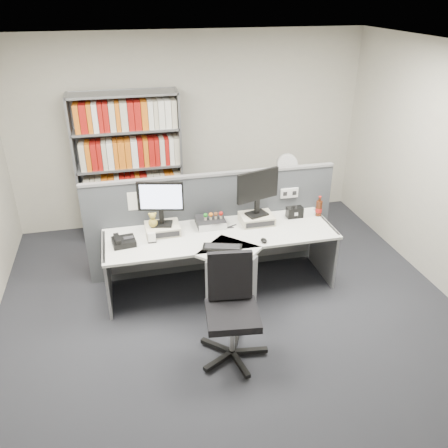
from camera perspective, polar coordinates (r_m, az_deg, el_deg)
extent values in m
plane|color=#292B31|center=(4.93, 1.78, -12.98)|extent=(5.50, 5.50, 0.00)
cube|color=#B8B4A4|center=(6.71, -4.19, 11.34)|extent=(5.00, 0.04, 2.70)
cube|color=white|center=(3.79, 2.39, 19.90)|extent=(5.00, 5.50, 0.04)
cube|color=#3F4348|center=(5.60, -1.41, 0.06)|extent=(3.00, 0.05, 1.25)
cube|color=gray|center=(5.34, -1.48, 6.13)|extent=(3.00, 0.07, 0.03)
cube|color=white|center=(5.69, 8.05, 3.84)|extent=(0.22, 0.04, 0.12)
cube|color=white|center=(5.30, -10.97, 2.99)|extent=(0.16, 0.00, 0.22)
cube|color=white|center=(5.32, -6.68, 3.43)|extent=(0.16, 0.00, 0.22)
cube|color=white|center=(5.57, 5.69, 4.58)|extent=(0.16, 0.00, 0.22)
cube|color=silver|center=(5.19, -0.43, -1.27)|extent=(2.60, 0.80, 0.03)
cube|color=silver|center=(4.85, 0.62, -3.47)|extent=(0.74, 0.74, 0.03)
cube|color=gray|center=(4.95, 0.94, -7.75)|extent=(0.57, 0.57, 0.69)
cube|color=gray|center=(5.28, -14.18, -6.05)|extent=(0.03, 0.70, 0.72)
cube|color=gray|center=(5.74, 12.15, -2.87)|extent=(0.03, 0.70, 0.72)
cube|color=gray|center=(5.67, -1.23, -2.73)|extent=(2.50, 0.02, 0.45)
cube|color=beige|center=(5.22, -7.60, -0.57)|extent=(0.38, 0.30, 0.10)
cube|color=black|center=(5.08, -7.41, -1.34)|extent=(0.34, 0.01, 0.06)
cube|color=beige|center=(5.41, 4.04, 0.67)|extent=(0.38, 0.30, 0.10)
cube|color=black|center=(5.28, 4.51, -0.04)|extent=(0.34, 0.01, 0.06)
cube|color=black|center=(5.19, -7.64, 0.01)|extent=(0.25, 0.21, 0.02)
cube|color=black|center=(5.15, -7.70, 0.91)|extent=(0.06, 0.04, 0.18)
cube|color=black|center=(5.04, -7.87, 3.41)|extent=(0.50, 0.15, 0.33)
cube|color=#C1CFFA|center=(5.03, -7.80, 3.33)|extent=(0.44, 0.11, 0.28)
cube|color=black|center=(5.38, 4.06, 1.25)|extent=(0.28, 0.23, 0.02)
cube|color=black|center=(5.34, 4.09, 2.18)|extent=(0.06, 0.05, 0.19)
cube|color=black|center=(5.23, 4.19, 4.77)|extent=(0.52, 0.20, 0.35)
cube|color=#C1CFFA|center=(5.22, 4.19, 4.69)|extent=(0.46, 0.15, 0.30)
cube|color=black|center=(5.34, -1.68, 0.27)|extent=(0.32, 0.29, 0.09)
cube|color=silver|center=(5.21, -1.36, -0.43)|extent=(0.32, 0.01, 0.08)
cylinder|color=beige|center=(5.28, -2.28, 0.68)|extent=(0.03, 0.03, 0.03)
sphere|color=#19721E|center=(5.26, -2.29, 1.10)|extent=(0.05, 0.05, 0.05)
cylinder|color=beige|center=(5.29, -1.65, 0.75)|extent=(0.03, 0.03, 0.03)
sphere|color=orange|center=(5.27, -1.65, 1.16)|extent=(0.05, 0.05, 0.05)
cylinder|color=beige|center=(5.30, -1.01, 0.82)|extent=(0.03, 0.03, 0.03)
sphere|color=#593319|center=(5.28, -1.02, 1.23)|extent=(0.05, 0.05, 0.05)
cylinder|color=beige|center=(5.31, -0.38, 0.88)|extent=(0.03, 0.03, 0.03)
sphere|color=#A5140F|center=(5.30, -0.38, 1.30)|extent=(0.05, 0.05, 0.05)
cube|color=black|center=(4.88, -0.20, -2.92)|extent=(0.44, 0.27, 0.02)
cube|color=black|center=(4.87, -0.20, -2.78)|extent=(0.38, 0.21, 0.01)
ellipsoid|color=black|center=(5.01, 4.94, -2.03)|extent=(0.06, 0.10, 0.04)
cube|color=black|center=(5.06, -12.26, -2.15)|extent=(0.27, 0.25, 0.07)
cube|color=black|center=(5.03, -13.05, -1.76)|extent=(0.08, 0.20, 0.04)
cube|color=black|center=(5.05, -11.70, -1.68)|extent=(0.12, 0.08, 0.01)
cube|color=black|center=(5.06, -8.87, -2.13)|extent=(0.09, 0.05, 0.02)
cube|color=white|center=(5.02, -8.90, -1.69)|extent=(0.08, 0.03, 0.09)
cube|color=white|center=(5.05, -8.94, -1.49)|extent=(0.08, 0.03, 0.09)
sphere|color=#A39036|center=(5.14, -8.76, 0.15)|extent=(0.10, 0.10, 0.10)
sphere|color=#A39036|center=(5.10, -8.83, 1.00)|extent=(0.07, 0.07, 0.07)
sphere|color=#A39036|center=(5.09, -9.20, 1.21)|extent=(0.03, 0.03, 0.03)
sphere|color=#A39036|center=(5.09, -8.49, 1.29)|extent=(0.03, 0.03, 0.03)
cube|color=black|center=(5.58, 8.71, 1.45)|extent=(0.19, 0.11, 0.13)
cylinder|color=#3F190A|center=(5.66, 11.63, 1.90)|extent=(0.07, 0.07, 0.19)
cylinder|color=#A5140F|center=(5.67, 11.61, 1.71)|extent=(0.08, 0.08, 0.05)
cylinder|color=#3F190A|center=(5.61, 11.74, 3.01)|extent=(0.03, 0.03, 0.05)
cylinder|color=#A5140F|center=(5.60, 11.78, 3.31)|extent=(0.03, 0.03, 0.01)
cube|color=gray|center=(6.48, -17.70, 6.26)|extent=(0.03, 0.40, 2.00)
cube|color=gray|center=(6.51, -5.49, 7.53)|extent=(0.03, 0.40, 2.00)
cube|color=gray|center=(6.64, -11.68, 7.49)|extent=(1.40, 0.02, 2.00)
cube|color=gray|center=(6.85, -10.84, -0.76)|extent=(1.38, 0.40, 0.03)
cube|color=gray|center=(6.64, -11.21, 3.05)|extent=(1.38, 0.40, 0.03)
cube|color=gray|center=(6.45, -11.61, 7.10)|extent=(1.38, 0.40, 0.03)
cube|color=gray|center=(6.30, -12.04, 11.37)|extent=(1.38, 0.40, 0.03)
cube|color=gray|center=(6.20, -12.46, 15.45)|extent=(1.38, 0.40, 0.03)
cube|color=#A5140F|center=(6.74, -10.96, 0.59)|extent=(1.24, 0.28, 0.36)
cube|color=orange|center=(6.53, -11.35, 4.51)|extent=(1.24, 0.28, 0.36)
cube|color=beige|center=(6.36, -11.76, 8.66)|extent=(1.24, 0.28, 0.36)
cube|color=white|center=(6.22, -12.20, 13.02)|extent=(1.24, 0.28, 0.36)
cube|color=gray|center=(6.68, 7.39, 1.91)|extent=(0.45, 0.60, 0.70)
cube|color=black|center=(6.35, 8.40, 2.16)|extent=(0.40, 0.02, 0.28)
cube|color=black|center=(6.49, 8.21, -0.40)|extent=(0.40, 0.02, 0.28)
cylinder|color=white|center=(6.53, 7.58, 4.79)|extent=(0.17, 0.17, 0.03)
cylinder|color=white|center=(6.49, 7.64, 5.58)|extent=(0.03, 0.03, 0.17)
cylinder|color=white|center=(6.40, 7.82, 7.36)|extent=(0.28, 0.08, 0.28)
cylinder|color=silver|center=(6.43, 7.73, 7.45)|extent=(0.28, 0.07, 0.28)
cylinder|color=silver|center=(4.48, 1.04, -13.52)|extent=(0.05, 0.05, 0.42)
cube|color=black|center=(4.33, 1.07, -11.21)|extent=(0.54, 0.54, 0.07)
cube|color=black|center=(4.33, 0.74, -6.37)|extent=(0.43, 0.16, 0.49)
cube|color=black|center=(4.64, 3.41, -15.35)|extent=(0.32, 0.09, 0.04)
cylinder|color=black|center=(4.67, 4.99, -15.35)|extent=(0.05, 0.05, 0.03)
cube|color=black|center=(4.76, 1.46, -14.02)|extent=(0.18, 0.31, 0.04)
cylinder|color=black|center=(4.86, 1.74, -13.20)|extent=(0.05, 0.05, 0.03)
cube|color=black|center=(4.69, -1.07, -14.76)|extent=(0.26, 0.25, 0.04)
cylinder|color=black|center=(4.75, -2.41, -14.38)|extent=(0.05, 0.05, 0.03)
cube|color=black|center=(4.53, -0.80, -16.62)|extent=(0.30, 0.20, 0.04)
cylinder|color=black|center=(4.48, -2.07, -17.51)|extent=(0.05, 0.05, 0.03)
cube|color=black|center=(4.50, 2.08, -17.02)|extent=(0.11, 0.32, 0.04)
cylinder|color=black|center=(4.43, 2.82, -18.20)|extent=(0.05, 0.05, 0.03)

